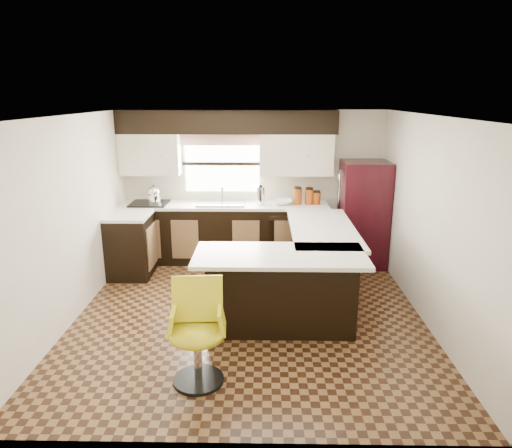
{
  "coord_description": "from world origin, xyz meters",
  "views": [
    {
      "loc": [
        0.17,
        -5.15,
        2.62
      ],
      "look_at": [
        0.08,
        0.45,
        1.03
      ],
      "focal_mm": 32.0,
      "sensor_mm": 36.0,
      "label": 1
    }
  ],
  "objects_px": {
    "bar_chair": "(197,335)",
    "peninsula_return": "(281,292)",
    "peninsula_long": "(317,262)",
    "refrigerator": "(363,214)"
  },
  "relations": [
    {
      "from": "bar_chair",
      "to": "peninsula_return",
      "type": "bearing_deg",
      "value": 48.38
    },
    {
      "from": "peninsula_long",
      "to": "refrigerator",
      "type": "height_order",
      "value": "refrigerator"
    },
    {
      "from": "peninsula_return",
      "to": "refrigerator",
      "type": "xyz_separation_m",
      "value": [
        1.35,
        2.12,
        0.37
      ]
    },
    {
      "from": "peninsula_long",
      "to": "refrigerator",
      "type": "relative_size",
      "value": 1.18
    },
    {
      "from": "peninsula_return",
      "to": "bar_chair",
      "type": "xyz_separation_m",
      "value": [
        -0.81,
        -1.06,
        0.04
      ]
    },
    {
      "from": "peninsula_long",
      "to": "peninsula_return",
      "type": "distance_m",
      "value": 1.11
    },
    {
      "from": "peninsula_long",
      "to": "peninsula_return",
      "type": "bearing_deg",
      "value": -118.3
    },
    {
      "from": "peninsula_long",
      "to": "peninsula_return",
      "type": "xyz_separation_m",
      "value": [
        -0.53,
        -0.97,
        0.0
      ]
    },
    {
      "from": "peninsula_return",
      "to": "bar_chair",
      "type": "distance_m",
      "value": 1.33
    },
    {
      "from": "bar_chair",
      "to": "refrigerator",
      "type": "bearing_deg",
      "value": 51.6
    }
  ]
}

